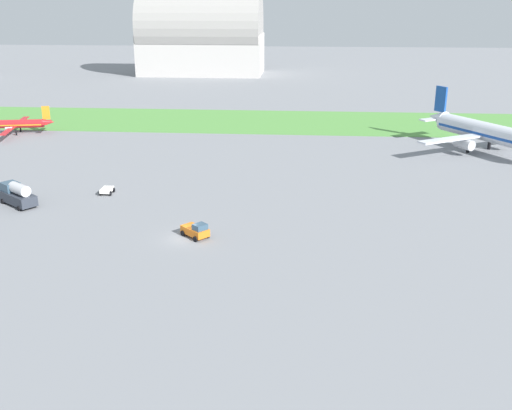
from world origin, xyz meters
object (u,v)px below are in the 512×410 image
fuel_truck_midfield (17,194)px  airplane_taxiing_turboprop (15,124)px  baggage_cart_by_runway (107,190)px  airplane_parked_jet_far (485,132)px  pushback_tug_near_gate (196,230)px

fuel_truck_midfield → airplane_taxiing_turboprop: bearing=-27.6°
airplane_taxiing_turboprop → baggage_cart_by_runway: (32.43, -38.98, -1.54)m
baggage_cart_by_runway → airplane_parked_jet_far: bearing=115.9°
airplane_parked_jet_far → fuel_truck_midfield: 81.82m
pushback_tug_near_gate → baggage_cart_by_runway: 22.57m
pushback_tug_near_gate → baggage_cart_by_runway: pushback_tug_near_gate is taller
pushback_tug_near_gate → fuel_truck_midfield: 28.69m
pushback_tug_near_gate → fuel_truck_midfield: fuel_truck_midfield is taller
airplane_taxiing_turboprop → fuel_truck_midfield: bearing=104.8°
airplane_taxiing_turboprop → fuel_truck_midfield: size_ratio=2.88×
airplane_taxiing_turboprop → pushback_tug_near_gate: bearing=120.7°
airplane_taxiing_turboprop → fuel_truck_midfield: airplane_taxiing_turboprop is taller
airplane_taxiing_turboprop → pushback_tug_near_gate: (48.56, -54.77, -1.20)m
airplane_parked_jet_far → pushback_tug_near_gate: airplane_parked_jet_far is taller
fuel_truck_midfield → baggage_cart_by_runway: (10.81, 5.93, -1.01)m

